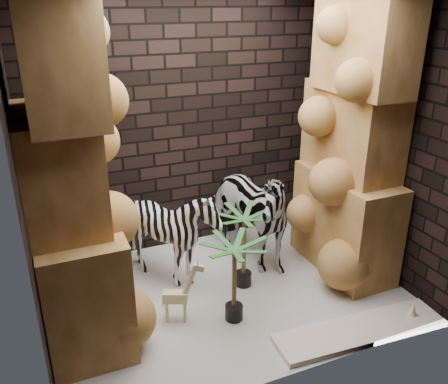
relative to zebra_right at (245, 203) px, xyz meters
name	(u,v)px	position (x,y,z in m)	size (l,w,h in m)	color
floor	(226,293)	(-0.44, -0.52, -0.73)	(3.50, 3.50, 0.00)	beige
wall_back	(183,124)	(-0.44, 0.73, 0.77)	(3.50, 3.50, 0.00)	black
wall_front	(299,208)	(-0.44, -1.77, 0.77)	(3.50, 3.50, 0.00)	black
wall_left	(21,183)	(-2.19, -0.52, 0.77)	(3.00, 3.00, 0.00)	black
wall_right	(379,135)	(1.31, -0.52, 0.77)	(3.00, 3.00, 0.00)	black
rock_pillar_left	(68,177)	(-1.84, -0.52, 0.77)	(0.68, 1.30, 3.00)	tan
rock_pillar_right	(354,138)	(0.98, -0.52, 0.77)	(0.58, 1.25, 3.00)	tan
zebra_right	(245,203)	(0.00, 0.00, 0.00)	(0.66, 1.23, 1.45)	white
zebra_left	(173,239)	(-0.86, -0.08, -0.22)	(0.90, 1.11, 1.01)	white
giraffe_toy	(175,290)	(-1.06, -0.73, -0.39)	(0.34, 0.11, 0.66)	beige
palm_front	(244,249)	(-0.22, -0.45, -0.29)	(0.36, 0.36, 0.87)	#155E1F
palm_back	(234,281)	(-0.54, -0.93, -0.30)	(0.36, 0.36, 0.84)	#155E1F
surfboard	(360,330)	(0.44, -1.57, -0.70)	(1.63, 0.40, 0.05)	white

